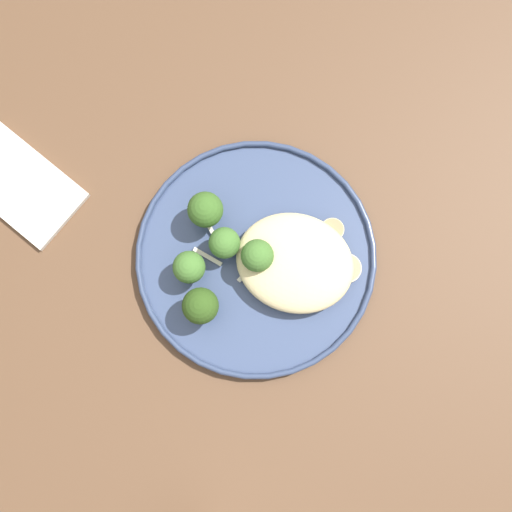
{
  "coord_description": "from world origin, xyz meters",
  "views": [
    {
      "loc": [
        0.05,
        -0.08,
        1.53
      ],
      "look_at": [
        0.02,
        0.04,
        0.76
      ],
      "focal_mm": 46.32,
      "sensor_mm": 36.0,
      "label": 1
    }
  ],
  "objects": [
    {
      "name": "ground",
      "position": [
        0.0,
        0.0,
        0.0
      ],
      "size": [
        6.0,
        6.0,
        0.0
      ],
      "primitive_type": "plane",
      "color": "#2D2B28"
    },
    {
      "name": "wooden_dining_table",
      "position": [
        0.0,
        0.0,
        0.66
      ],
      "size": [
        1.4,
        1.0,
        0.74
      ],
      "color": "brown",
      "rests_on": "ground"
    },
    {
      "name": "dinner_plate",
      "position": [
        0.02,
        0.04,
        0.75
      ],
      "size": [
        0.29,
        0.29,
        0.02
      ],
      "color": "#38476B",
      "rests_on": "wooden_dining_table"
    },
    {
      "name": "noodle_bed",
      "position": [
        0.06,
        0.04,
        0.77
      ],
      "size": [
        0.14,
        0.12,
        0.04
      ],
      "color": "beige",
      "rests_on": "dinner_plate"
    },
    {
      "name": "seared_scallop_half_hidden",
      "position": [
        0.05,
        0.04,
        0.76
      ],
      "size": [
        0.03,
        0.03,
        0.01
      ],
      "color": "#DBB77A",
      "rests_on": "dinner_plate"
    },
    {
      "name": "seared_scallop_large_seared",
      "position": [
        0.02,
        0.02,
        0.76
      ],
      "size": [
        0.02,
        0.02,
        0.02
      ],
      "color": "#E5C689",
      "rests_on": "dinner_plate"
    },
    {
      "name": "seared_scallop_left_edge",
      "position": [
        0.08,
        0.07,
        0.76
      ],
      "size": [
        0.03,
        0.03,
        0.02
      ],
      "color": "#DBB77A",
      "rests_on": "dinner_plate"
    },
    {
      "name": "seared_scallop_right_edge",
      "position": [
        0.12,
        0.05,
        0.76
      ],
      "size": [
        0.03,
        0.03,
        0.01
      ],
      "color": "beige",
      "rests_on": "dinner_plate"
    },
    {
      "name": "seared_scallop_on_noodles",
      "position": [
        0.09,
        0.09,
        0.76
      ],
      "size": [
        0.03,
        0.03,
        0.01
      ],
      "color": "#E5C689",
      "rests_on": "dinner_plate"
    },
    {
      "name": "broccoli_floret_near_rim",
      "position": [
        -0.05,
        0.0,
        0.78
      ],
      "size": [
        0.04,
        0.04,
        0.05
      ],
      "color": "#7A994C",
      "rests_on": "dinner_plate"
    },
    {
      "name": "broccoli_floret_split_head",
      "position": [
        -0.02,
        0.04,
        0.78
      ],
      "size": [
        0.04,
        0.04,
        0.05
      ],
      "color": "#7A994C",
      "rests_on": "dinner_plate"
    },
    {
      "name": "broccoli_floret_tall_stalk",
      "position": [
        0.02,
        0.03,
        0.79
      ],
      "size": [
        0.04,
        0.04,
        0.06
      ],
      "color": "#7A994C",
      "rests_on": "dinner_plate"
    },
    {
      "name": "broccoli_floret_small_sprig",
      "position": [
        -0.05,
        0.07,
        0.79
      ],
      "size": [
        0.04,
        0.04,
        0.06
      ],
      "color": "#89A356",
      "rests_on": "dinner_plate"
    },
    {
      "name": "broccoli_floret_beside_noodles",
      "position": [
        -0.03,
        -0.04,
        0.79
      ],
      "size": [
        0.04,
        0.04,
        0.06
      ],
      "color": "#89A356",
      "rests_on": "dinner_plate"
    },
    {
      "name": "onion_sliver_long_sliver",
      "position": [
        0.02,
        0.03,
        0.75
      ],
      "size": [
        0.03,
        0.05,
        0.0
      ],
      "primitive_type": "cube",
      "rotation": [
        0.0,
        0.0,
        1.13
      ],
      "color": "silver",
      "rests_on": "dinner_plate"
    },
    {
      "name": "onion_sliver_curled_piece",
      "position": [
        -0.04,
        0.02,
        0.75
      ],
      "size": [
        0.04,
        0.01,
        0.0
      ],
      "primitive_type": "cube",
      "rotation": [
        0.0,
        0.0,
        2.91
      ],
      "color": "silver",
      "rests_on": "dinner_plate"
    },
    {
      "name": "onion_sliver_short_strip",
      "position": [
        -0.04,
        0.05,
        0.75
      ],
      "size": [
        0.04,
        0.04,
        0.0
      ],
      "primitive_type": "cube",
      "rotation": [
        0.0,
        0.0,
        5.54
      ],
      "color": "silver",
      "rests_on": "dinner_plate"
    },
    {
      "name": "folded_napkin",
      "position": [
        -0.29,
        0.04,
        0.74
      ],
      "size": [
        0.17,
        0.14,
        0.01
      ],
      "primitive_type": "cube",
      "rotation": [
        0.0,
        0.0,
        -0.39
      ],
      "color": "silver",
      "rests_on": "wooden_dining_table"
    }
  ]
}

